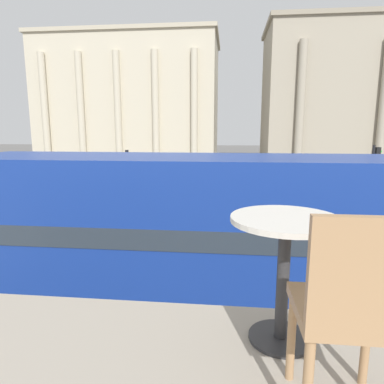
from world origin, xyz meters
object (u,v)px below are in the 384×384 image
Objects in this scene: double_decker_bus at (198,235)px; cafe_chair_0 at (351,308)px; plaza_building_left at (132,102)px; pedestrian_black at (175,186)px; cafe_dining_table at (284,251)px; traffic_light_near at (130,190)px; pedestrian_red at (253,170)px; traffic_light_mid at (373,175)px.

double_decker_bus is 6.81m from cafe_chair_0.
pedestrian_black is at bearing -69.19° from plaza_building_left.
cafe_dining_table is 0.18× the size of traffic_light_near.
plaza_building_left is at bearing 26.04° from pedestrian_red.
plaza_building_left reaches higher than traffic_light_near.
cafe_chair_0 is at bearing -69.17° from traffic_light_near.
pedestrian_black is at bearing 96.89° from double_decker_bus.
plaza_building_left reaches higher than cafe_dining_table.
plaza_building_left is (-14.84, 49.56, 4.63)m from cafe_chair_0.
traffic_light_near is 10.77m from pedestrian_black.
plaza_building_left reaches higher than traffic_light_mid.
cafe_dining_table is at bearing -148.09° from pedestrian_black.
plaza_building_left is 31.45m from pedestrian_black.
cafe_dining_table is 21.11m from pedestrian_black.
double_decker_bus is 0.43× the size of plaza_building_left.
cafe_dining_table reaches higher than pedestrian_red.
pedestrian_red is (1.93, 30.09, -3.14)m from cafe_dining_table.
cafe_dining_table is 16.41m from traffic_light_mid.
cafe_chair_0 is 0.51× the size of pedestrian_black.
pedestrian_black is (-0.04, 10.64, -1.64)m from traffic_light_near.
pedestrian_black is at bearing 133.69° from pedestrian_red.
cafe_chair_0 reaches higher than pedestrian_red.
cafe_chair_0 is 0.22× the size of traffic_light_near.
traffic_light_near reaches higher than pedestrian_red.
cafe_chair_0 is 0.52× the size of pedestrian_red.
cafe_dining_table is 10.69m from traffic_light_near.
cafe_chair_0 is at bearing -147.91° from pedestrian_black.
cafe_chair_0 is at bearing -112.09° from traffic_light_mid.
pedestrian_black is at bearing 151.89° from traffic_light_mid.
double_decker_bus is 2.66× the size of traffic_light_near.
pedestrian_red is (2.93, 24.18, -1.34)m from double_decker_bus.
pedestrian_black is at bearing 90.24° from traffic_light_near.
double_decker_bus is at bearing 101.18° from cafe_chair_0.
double_decker_bus reaches higher than pedestrian_black.
double_decker_bus is at bearing -129.47° from traffic_light_mid.
cafe_dining_table is at bearing -73.34° from plaza_building_left.
plaza_building_left reaches higher than pedestrian_red.
traffic_light_near is (-3.97, 10.43, -1.48)m from cafe_chair_0.
plaza_building_left is at bearing 106.66° from cafe_dining_table.
cafe_dining_table is at bearing -68.97° from traffic_light_near.
pedestrian_red is (16.60, -18.92, -7.76)m from plaza_building_left.
traffic_light_near is at bearing -153.52° from traffic_light_mid.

